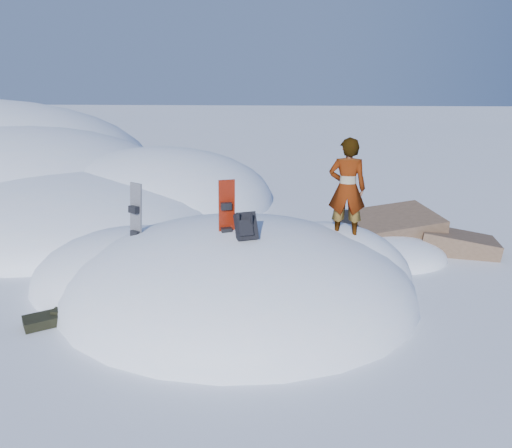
# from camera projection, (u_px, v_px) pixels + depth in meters

# --- Properties ---
(ground) EXTENTS (120.00, 120.00, 0.00)m
(ground) POSITION_uv_depth(u_px,v_px,m) (238.00, 296.00, 9.93)
(ground) COLOR white
(ground) RESTS_ON ground
(snow_mound) EXTENTS (8.00, 6.00, 3.00)m
(snow_mound) POSITION_uv_depth(u_px,v_px,m) (231.00, 290.00, 10.17)
(snow_mound) COLOR white
(snow_mound) RESTS_ON ground
(snow_ridge) EXTENTS (21.50, 18.50, 6.40)m
(snow_ridge) POSITION_uv_depth(u_px,v_px,m) (1.00, 184.00, 19.91)
(snow_ridge) COLOR white
(snow_ridge) RESTS_ON ground
(rock_outcrop) EXTENTS (4.68, 4.41, 1.68)m
(rock_outcrop) POSITION_uv_depth(u_px,v_px,m) (396.00, 248.00, 12.59)
(rock_outcrop) COLOR brown
(rock_outcrop) RESTS_ON ground
(snowboard_red) EXTENTS (0.33, 0.26, 1.59)m
(snowboard_red) POSITION_uv_depth(u_px,v_px,m) (227.00, 221.00, 9.07)
(snowboard_red) COLOR red
(snowboard_red) RESTS_ON snow_mound
(snowboard_dark) EXTENTS (0.36, 0.34, 1.66)m
(snowboard_dark) POSITION_uv_depth(u_px,v_px,m) (136.00, 224.00, 9.76)
(snowboard_dark) COLOR black
(snowboard_dark) RESTS_ON snow_mound
(backpack) EXTENTS (0.48, 0.56, 0.59)m
(backpack) POSITION_uv_depth(u_px,v_px,m) (246.00, 227.00, 8.75)
(backpack) COLOR black
(backpack) RESTS_ON snow_mound
(gear_pile) EXTENTS (0.82, 0.69, 0.22)m
(gear_pile) POSITION_uv_depth(u_px,v_px,m) (46.00, 319.00, 8.75)
(gear_pile) COLOR black
(gear_pile) RESTS_ON ground
(person) EXTENTS (0.77, 0.54, 2.00)m
(person) POSITION_uv_depth(u_px,v_px,m) (347.00, 189.00, 9.73)
(person) COLOR slate
(person) RESTS_ON snow_mound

